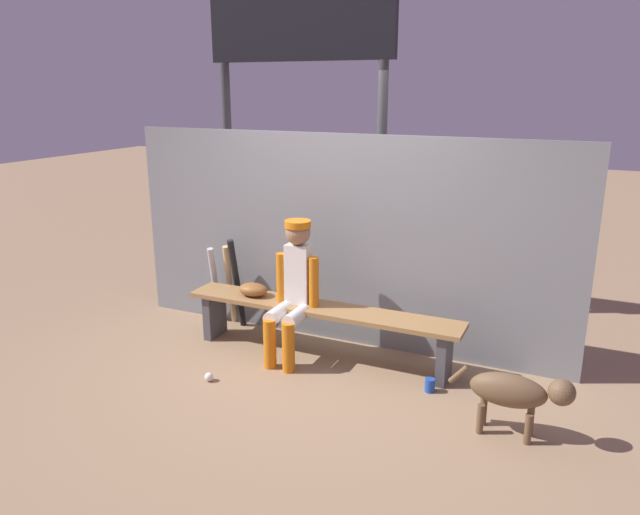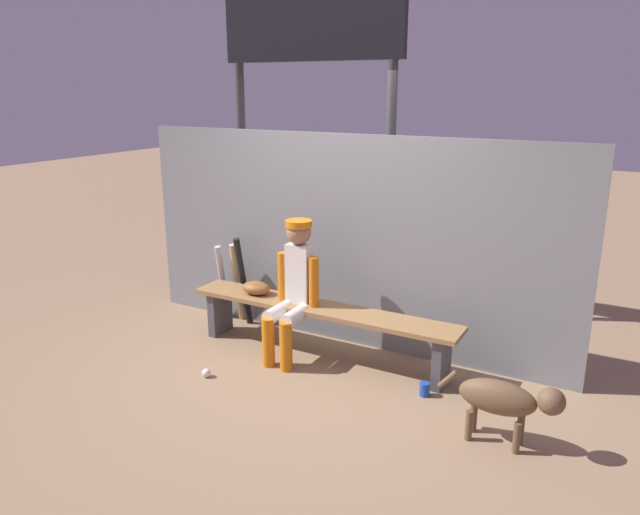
{
  "view_description": "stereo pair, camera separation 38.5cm",
  "coord_description": "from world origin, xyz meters",
  "views": [
    {
      "loc": [
        2.06,
        -4.52,
        2.35
      ],
      "look_at": [
        0.0,
        0.0,
        0.93
      ],
      "focal_mm": 33.64,
      "sensor_mm": 36.0,
      "label": 1
    },
    {
      "loc": [
        2.41,
        -4.34,
        2.35
      ],
      "look_at": [
        0.0,
        0.0,
        0.93
      ],
      "focal_mm": 33.64,
      "sensor_mm": 36.0,
      "label": 2
    }
  ],
  "objects": [
    {
      "name": "dog",
      "position": [
        1.76,
        -0.61,
        0.34
      ],
      "size": [
        0.84,
        0.2,
        0.49
      ],
      "color": "brown",
      "rests_on": "ground_plane"
    },
    {
      "name": "bat_aluminum_silver",
      "position": [
        -1.31,
        0.29,
        0.41
      ],
      "size": [
        0.11,
        0.23,
        0.82
      ],
      "primitive_type": "cylinder",
      "rotation": [
        0.2,
        0.0,
        0.2
      ],
      "color": "#B7B7BC",
      "rests_on": "ground_plane"
    },
    {
      "name": "bat_wood_natural",
      "position": [
        -1.15,
        0.33,
        0.42
      ],
      "size": [
        0.1,
        0.23,
        0.85
      ],
      "primitive_type": "cylinder",
      "rotation": [
        0.19,
        0.0,
        0.19
      ],
      "color": "tan",
      "rests_on": "ground_plane"
    },
    {
      "name": "chainlink_fence",
      "position": [
        0.0,
        0.43,
        0.98
      ],
      "size": [
        4.32,
        0.03,
        1.96
      ],
      "primitive_type": "cube",
      "color": "gray",
      "rests_on": "ground_plane"
    },
    {
      "name": "dugout_bench",
      "position": [
        0.0,
        0.0,
        0.37
      ],
      "size": [
        2.55,
        0.36,
        0.48
      ],
      "color": "olive",
      "rests_on": "ground_plane"
    },
    {
      "name": "scoreboard",
      "position": [
        -0.75,
        1.26,
        2.6
      ],
      "size": [
        2.33,
        0.27,
        3.67
      ],
      "color": "#3F3F42",
      "rests_on": "ground_plane"
    },
    {
      "name": "cup_on_bench",
      "position": [
        -0.34,
        0.0,
        0.53
      ],
      "size": [
        0.08,
        0.08,
        0.11
      ],
      "primitive_type": "cylinder",
      "color": "silver",
      "rests_on": "dugout_bench"
    },
    {
      "name": "cup_on_ground",
      "position": [
        1.07,
        -0.23,
        0.06
      ],
      "size": [
        0.08,
        0.08,
        0.11
      ],
      "primitive_type": "cylinder",
      "color": "#1E47AD",
      "rests_on": "ground_plane"
    },
    {
      "name": "baseball",
      "position": [
        -0.64,
        -0.82,
        0.04
      ],
      "size": [
        0.07,
        0.07,
        0.07
      ],
      "primitive_type": "sphere",
      "color": "white",
      "rests_on": "ground_plane"
    },
    {
      "name": "ground_plane",
      "position": [
        0.0,
        0.0,
        0.0
      ],
      "size": [
        30.0,
        30.0,
        0.0
      ],
      "primitive_type": "plane",
      "color": "#937556"
    },
    {
      "name": "player_seated",
      "position": [
        -0.21,
        -0.11,
        0.67
      ],
      "size": [
        0.41,
        0.55,
        1.24
      ],
      "color": "silver",
      "rests_on": "ground_plane"
    },
    {
      "name": "baseball_glove",
      "position": [
        -0.68,
        0.0,
        0.54
      ],
      "size": [
        0.28,
        0.2,
        0.12
      ],
      "primitive_type": "ellipsoid",
      "color": "brown",
      "rests_on": "dugout_bench"
    },
    {
      "name": "bat_aluminum_black",
      "position": [
        -1.03,
        0.27,
        0.47
      ],
      "size": [
        0.09,
        0.23,
        0.93
      ],
      "primitive_type": "cylinder",
      "rotation": [
        0.17,
        0.0,
        -0.1
      ],
      "color": "black",
      "rests_on": "ground_plane"
    }
  ]
}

